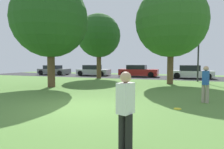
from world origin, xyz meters
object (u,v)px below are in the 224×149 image
(oak_tree_right, at_px, (99,36))
(parked_car_white, at_px, (191,72))
(street_lamp_post, at_px, (198,56))
(frisbee_disc, at_px, (178,109))
(birch_tree_lone, at_px, (50,20))
(parked_car_grey, at_px, (54,70))
(person_thrower, at_px, (125,109))
(parked_car_red, at_px, (138,71))
(parked_car_silver, at_px, (93,71))
(person_catcher, at_px, (206,83))
(oak_tree_left, at_px, (171,22))

(oak_tree_right, relative_size, parked_car_white, 1.62)
(street_lamp_post, bearing_deg, frisbee_disc, -97.99)
(parked_car_white, bearing_deg, street_lamp_post, -84.03)
(birch_tree_lone, height_order, parked_car_grey, birch_tree_lone)
(person_thrower, bearing_deg, parked_car_red, 30.85)
(parked_car_red, bearing_deg, parked_car_silver, -178.76)
(person_catcher, relative_size, parked_car_white, 0.37)
(person_thrower, bearing_deg, parked_car_silver, 46.46)
(parked_car_silver, distance_m, parked_car_red, 5.89)
(parked_car_red, height_order, parked_car_white, parked_car_white)
(oak_tree_left, height_order, birch_tree_lone, oak_tree_left)
(oak_tree_left, distance_m, frisbee_disc, 9.80)
(person_catcher, distance_m, parked_car_red, 15.05)
(oak_tree_right, bearing_deg, birch_tree_lone, -91.67)
(frisbee_disc, bearing_deg, parked_car_white, 85.34)
(parked_car_white, bearing_deg, oak_tree_left, -106.43)
(oak_tree_left, distance_m, parked_car_white, 7.87)
(frisbee_disc, xyz_separation_m, parked_car_silver, (-10.57, 15.31, 0.61))
(person_catcher, distance_m, parked_car_silver, 18.04)
(birch_tree_lone, relative_size, parked_car_grey, 1.67)
(parked_car_red, bearing_deg, street_lamp_post, -33.70)
(birch_tree_lone, distance_m, parked_car_silver, 12.42)
(oak_tree_left, distance_m, person_catcher, 8.21)
(person_thrower, distance_m, street_lamp_post, 15.52)
(person_thrower, height_order, parked_car_silver, person_thrower)
(oak_tree_left, xyz_separation_m, parked_car_grey, (-15.79, 6.53, -4.29))
(oak_tree_left, relative_size, oak_tree_right, 1.12)
(frisbee_disc, distance_m, parked_car_silver, 18.62)
(parked_car_grey, relative_size, parked_car_white, 1.02)
(oak_tree_right, distance_m, parked_car_white, 10.66)
(oak_tree_left, height_order, frisbee_disc, oak_tree_left)
(oak_tree_left, relative_size, parked_car_red, 1.68)
(person_thrower, xyz_separation_m, person_catcher, (2.00, 5.54, 0.01))
(birch_tree_lone, xyz_separation_m, parked_car_grey, (-8.05, 11.24, -4.04))
(person_thrower, relative_size, parked_car_white, 0.37)
(parked_car_white, distance_m, street_lamp_post, 3.92)
(birch_tree_lone, xyz_separation_m, street_lamp_post, (9.99, 7.51, -2.40))
(frisbee_disc, xyz_separation_m, street_lamp_post, (1.58, 11.27, 2.24))
(birch_tree_lone, bearing_deg, parked_car_red, 72.28)
(parked_car_silver, bearing_deg, person_catcher, -49.73)
(oak_tree_right, height_order, parked_car_white, oak_tree_right)
(oak_tree_left, distance_m, parked_car_red, 9.09)
(person_thrower, bearing_deg, oak_tree_right, 44.85)
(frisbee_disc, bearing_deg, street_lamp_post, 82.01)
(birch_tree_lone, relative_size, oak_tree_right, 1.06)
(frisbee_disc, relative_size, parked_car_silver, 0.06)
(person_catcher, xyz_separation_m, parked_car_grey, (-17.55, 13.46, -0.26))
(person_catcher, bearing_deg, person_thrower, -0.00)
(parked_car_grey, relative_size, parked_car_silver, 1.03)
(person_thrower, xyz_separation_m, parked_car_silver, (-9.66, 19.30, -0.23))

